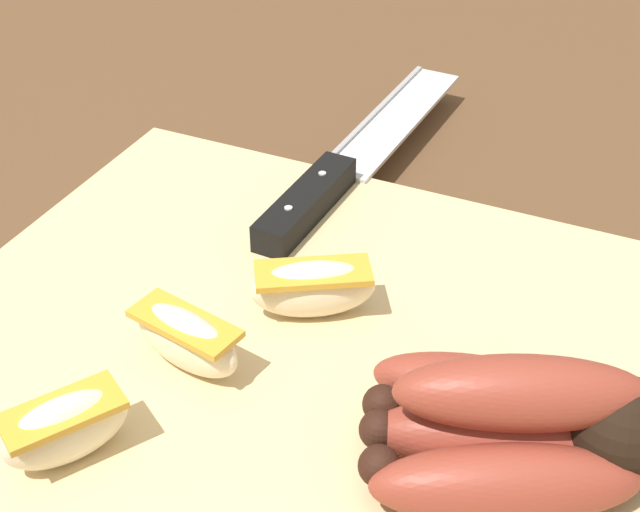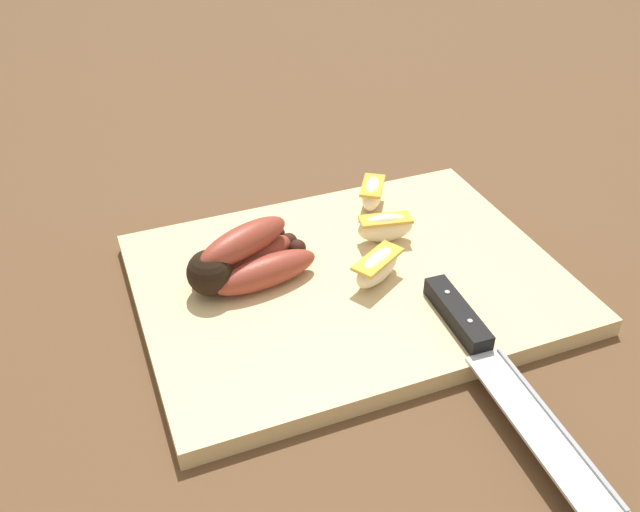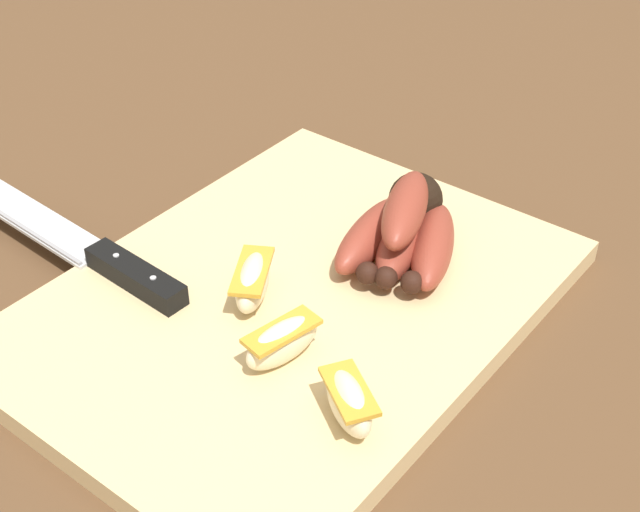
# 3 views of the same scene
# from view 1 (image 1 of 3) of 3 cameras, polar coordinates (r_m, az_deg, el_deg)

# --- Properties ---
(ground_plane) EXTENTS (6.00, 6.00, 0.00)m
(ground_plane) POSITION_cam_1_polar(r_m,az_deg,el_deg) (0.48, 1.01, -7.52)
(ground_plane) COLOR brown
(cutting_board) EXTENTS (0.43, 0.33, 0.02)m
(cutting_board) POSITION_cam_1_polar(r_m,az_deg,el_deg) (0.47, 0.80, -6.83)
(cutting_board) COLOR #DBBC84
(cutting_board) RESTS_ON ground_plane
(banana_bunch) EXTENTS (0.14, 0.12, 0.06)m
(banana_bunch) POSITION_cam_1_polar(r_m,az_deg,el_deg) (0.41, 12.54, -10.50)
(banana_bunch) COLOR black
(banana_bunch) RESTS_ON cutting_board
(chefs_knife) EXTENTS (0.04, 0.28, 0.02)m
(chefs_knife) POSITION_cam_1_polar(r_m,az_deg,el_deg) (0.60, 1.24, 5.42)
(chefs_knife) COLOR silver
(chefs_knife) RESTS_ON cutting_board
(apple_wedge_near) EXTENTS (0.07, 0.03, 0.03)m
(apple_wedge_near) POSITION_cam_1_polar(r_m,az_deg,el_deg) (0.45, -8.47, -5.22)
(apple_wedge_near) COLOR beige
(apple_wedge_near) RESTS_ON cutting_board
(apple_wedge_middle) EXTENTS (0.05, 0.06, 0.03)m
(apple_wedge_middle) POSITION_cam_1_polar(r_m,az_deg,el_deg) (0.42, -15.83, -10.42)
(apple_wedge_middle) COLOR beige
(apple_wedge_middle) RESTS_ON cutting_board
(apple_wedge_far) EXTENTS (0.07, 0.05, 0.03)m
(apple_wedge_far) POSITION_cam_1_polar(r_m,az_deg,el_deg) (0.48, -0.43, -2.01)
(apple_wedge_far) COLOR beige
(apple_wedge_far) RESTS_ON cutting_board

